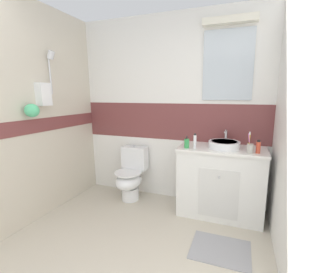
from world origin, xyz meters
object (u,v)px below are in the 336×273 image
sink_basin (224,144)px  deodorant_spray_can (258,147)px  toothbrush_cup (250,148)px  toothpaste_tube_upright (195,141)px  soap_dispenser (187,143)px  toilet (131,175)px

sink_basin → deodorant_spray_can: bearing=-19.2°
toothbrush_cup → toothpaste_tube_upright: (-0.60, 0.03, 0.02)m
sink_basin → soap_dispenser: size_ratio=2.75×
toilet → toothpaste_tube_upright: bearing=-8.0°
sink_basin → toilet: sink_basin is taller
toilet → soap_dispenser: 1.02m
toothpaste_tube_upright → soap_dispenser: bearing=-169.3°
deodorant_spray_can → toothpaste_tube_upright: (-0.69, 0.00, 0.02)m
toothbrush_cup → deodorant_spray_can: (0.08, 0.03, 0.01)m
sink_basin → toothpaste_tube_upright: sink_basin is taller
sink_basin → toilet: bearing=179.8°
toothbrush_cup → deodorant_spray_can: bearing=17.7°
soap_dispenser → toothpaste_tube_upright: bearing=10.7°
toilet → deodorant_spray_can: 1.72m
toothbrush_cup → soap_dispenser: 0.70m
deodorant_spray_can → toothpaste_tube_upright: toothpaste_tube_upright is taller
deodorant_spray_can → toothpaste_tube_upright: size_ratio=0.82×
toilet → deodorant_spray_can: deodorant_spray_can is taller
toothpaste_tube_upright → toothbrush_cup: bearing=-2.5°
toothbrush_cup → sink_basin: bearing=151.5°
soap_dispenser → deodorant_spray_can: soap_dispenser is taller
toothbrush_cup → deodorant_spray_can: size_ratio=1.62×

